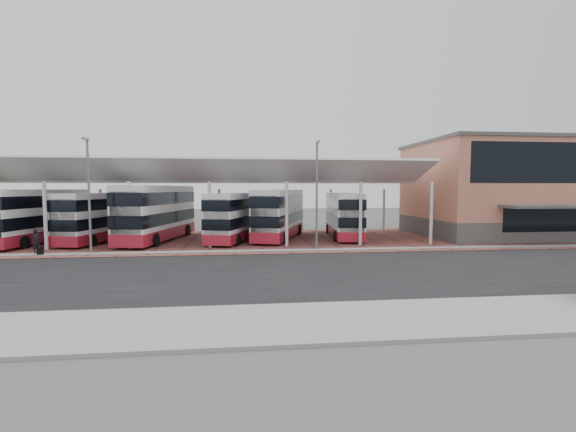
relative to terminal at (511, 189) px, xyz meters
name	(u,v)px	position (x,y,z in m)	size (l,w,h in m)	color
ground	(302,269)	(-23.00, -13.92, -4.66)	(140.00, 140.00, 0.00)	#484B45
road	(305,273)	(-23.00, -14.92, -4.65)	(120.00, 14.00, 0.02)	black
forecourt	(303,239)	(-21.00, -0.92, -4.63)	(72.00, 16.00, 0.06)	brown
sidewalk	(340,321)	(-23.00, -22.92, -4.59)	(120.00, 4.00, 0.14)	gray
north_kerb	(290,251)	(-23.00, -7.72, -4.59)	(120.00, 0.80, 0.14)	gray
yellow_line_near	(328,305)	(-23.00, -20.92, -4.63)	(120.00, 0.12, 0.01)	yellow
yellow_line_far	(326,303)	(-23.00, -20.62, -4.63)	(120.00, 0.12, 0.01)	yellow
canopy	(215,176)	(-29.00, 0.01, 1.14)	(37.00, 11.63, 7.07)	silver
terminal	(511,189)	(0.00, 0.00, 0.00)	(18.40, 14.40, 9.25)	#4E4C4A
lamp_west	(89,193)	(-37.00, -7.65, -0.30)	(0.16, 0.90, 8.07)	slate
lamp_east	(317,192)	(-21.00, -7.65, -0.30)	(0.16, 0.90, 8.07)	slate
bus_0	(39,216)	(-43.72, -0.86, -2.36)	(4.24, 11.22, 4.51)	white
bus_1	(102,217)	(-38.73, -0.49, -2.51)	(4.50, 10.47, 4.20)	white
bus_2	(158,213)	(-33.94, -0.64, -2.20)	(4.84, 12.02, 4.83)	white
bus_3	(237,217)	(-27.00, -1.05, -2.52)	(5.27, 10.39, 4.18)	white
bus_4	(280,214)	(-23.10, -0.21, -2.38)	(5.77, 11.08, 4.47)	white
bus_5	(343,215)	(-17.02, -0.04, -2.54)	(3.37, 10.26, 4.15)	white
pedestrian	(36,241)	(-41.04, -6.68, -3.73)	(0.63, 0.41, 1.73)	black
suitcase	(40,251)	(-40.19, -7.92, -4.29)	(0.36, 0.26, 0.62)	black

